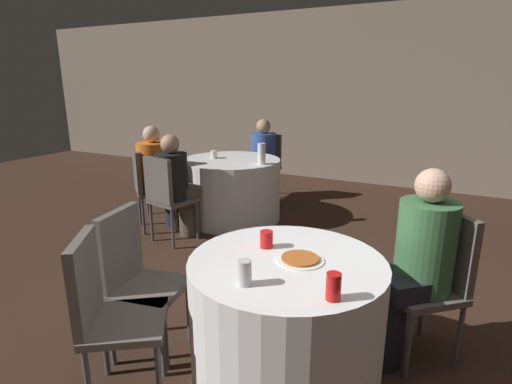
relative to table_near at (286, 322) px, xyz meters
The scene contains 21 objects.
ground_plane 0.41m from the table_near, 17.38° to the left, with size 16.00×16.00×0.00m, color #382319.
wall_back 5.00m from the table_near, 88.05° to the left, with size 16.00×0.06×2.80m.
table_near is the anchor object (origin of this frame).
table_far 2.86m from the table_near, 126.50° to the left, with size 1.20×1.20×0.75m.
chair_near_northeast 0.96m from the table_near, 41.83° to the left, with size 0.56×0.56×0.92m.
chair_near_west 0.96m from the table_near, 169.49° to the right, with size 0.47×0.47×0.92m.
chair_near_southwest 0.96m from the table_near, 145.61° to the right, with size 0.56×0.56×0.92m.
chair_far_west 3.44m from the table_near, 141.81° to the left, with size 0.47×0.46×0.92m.
chair_far_southwest 2.82m from the table_near, 147.04° to the left, with size 0.56×0.56×0.92m.
chair_far_south 2.31m from the table_near, 145.48° to the left, with size 0.47×0.47×0.92m.
chair_far_north 3.73m from the table_near, 117.35° to the left, with size 0.40×0.41×0.92m.
person_blue_shirt 3.59m from the table_near, 118.50° to the left, with size 0.36×0.52×1.16m.
person_orange_shirt 2.81m from the table_near, 143.82° to the left, with size 0.48×0.49×1.19m.
person_black_shirt 2.38m from the table_near, 141.75° to the left, with size 0.37×0.50×1.14m.
person_green_jacket 0.81m from the table_near, 41.83° to the left, with size 0.47×0.46×1.19m.
pizza_plate_near 0.39m from the table_near, 27.81° to the left, with size 0.25×0.25×0.02m.
soda_can_silver 0.55m from the table_near, 102.69° to the right, with size 0.07×0.07×0.12m.
soda_can_red 0.61m from the table_near, 39.43° to the right, with size 0.07×0.07×0.12m.
cup_near 0.47m from the table_near, 148.00° to the left, with size 0.07×0.07×0.10m.
bottle_far 2.58m from the table_near, 119.37° to the left, with size 0.09×0.09×0.24m.
cup_far 3.01m from the table_near, 130.26° to the left, with size 0.08×0.08×0.10m.
Camera 1 is at (0.56, -1.84, 1.65)m, focal length 28.00 mm.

